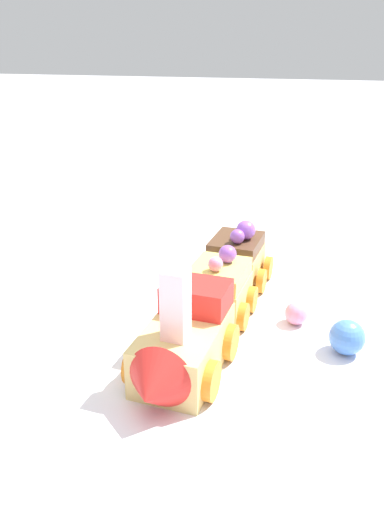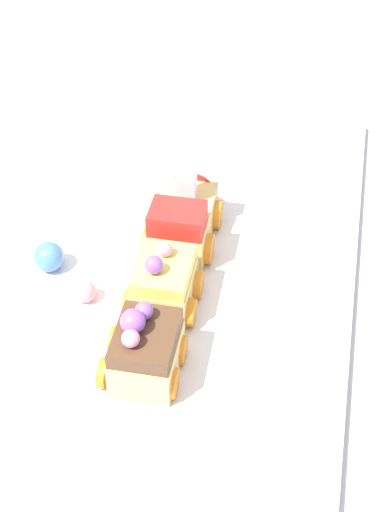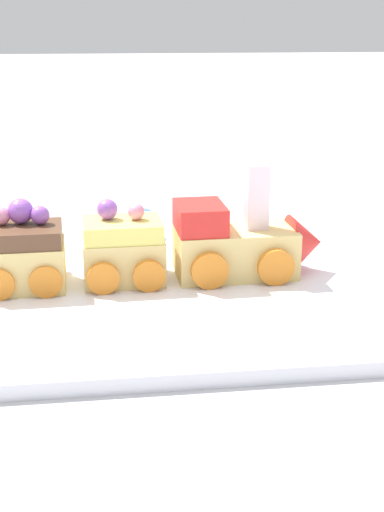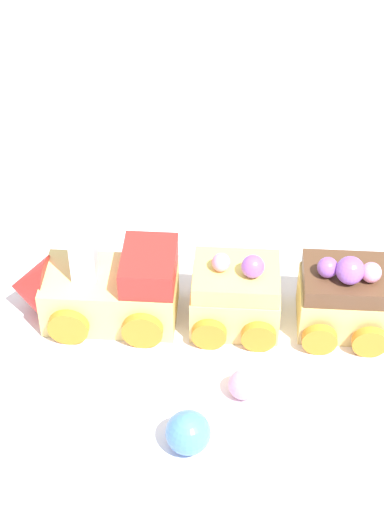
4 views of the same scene
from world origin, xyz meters
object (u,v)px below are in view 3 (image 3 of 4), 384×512
cake_car_chocolate (23,254)px  gumball_blue (143,223)px  gumball_pink (110,242)px  cake_car_lemon (123,251)px  cake_train_locomotive (245,244)px

cake_car_chocolate → gumball_blue: cake_car_chocolate is taller
gumball_pink → gumball_blue: bearing=54.8°
cake_car_lemon → gumball_blue: (0.03, 0.13, -0.01)m
cake_car_lemon → gumball_blue: bearing=77.3°
cake_train_locomotive → gumball_pink: (-0.12, 0.08, -0.02)m
gumball_blue → gumball_pink: 0.06m
cake_train_locomotive → gumball_blue: cake_train_locomotive is taller
cake_car_chocolate → gumball_pink: size_ratio=3.32×
cake_car_lemon → cake_car_chocolate: bearing=179.8°
cake_train_locomotive → gumball_blue: 0.15m
cake_car_chocolate → gumball_blue: 0.17m
cake_train_locomotive → gumball_blue: bearing=122.1°
cake_train_locomotive → gumball_pink: bearing=146.4°
cake_train_locomotive → gumball_pink: size_ratio=5.91×
cake_train_locomotive → gumball_pink: 0.14m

